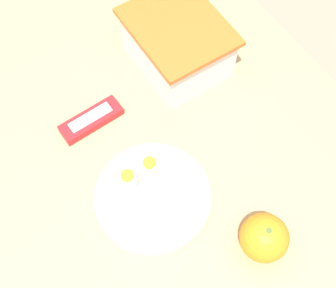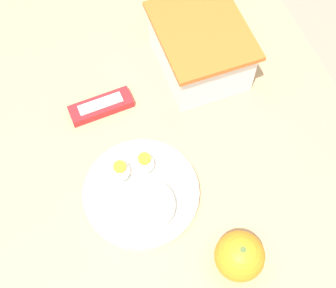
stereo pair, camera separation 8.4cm
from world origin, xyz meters
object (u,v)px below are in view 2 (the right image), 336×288
orange_fruit (240,256)px  rice_plate (142,194)px  food_container (200,50)px  candy_bar (101,106)px

orange_fruit → rice_plate: 0.19m
food_container → rice_plate: size_ratio=0.99×
rice_plate → candy_bar: bearing=-175.5°
food_container → rice_plate: food_container is taller
candy_bar → food_container: bearing=98.7°
food_container → orange_fruit: 0.41m
rice_plate → candy_bar: 0.20m
orange_fruit → rice_plate: orange_fruit is taller
candy_bar → orange_fruit: bearing=19.1°
food_container → candy_bar: size_ratio=1.62×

